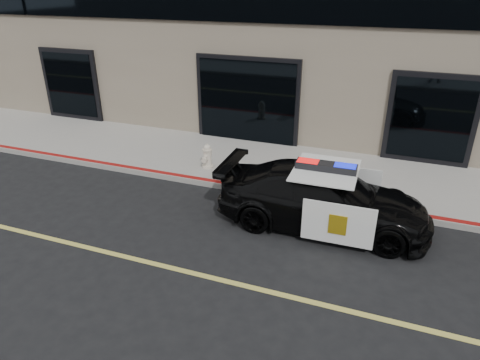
% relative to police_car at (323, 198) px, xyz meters
% --- Properties ---
extents(ground, '(120.00, 120.00, 0.00)m').
position_rel_police_car_xyz_m(ground, '(-2.34, -2.61, -0.68)').
color(ground, black).
rests_on(ground, ground).
extents(sidewalk_n, '(60.00, 3.50, 0.15)m').
position_rel_police_car_xyz_m(sidewalk_n, '(-2.34, 2.64, -0.60)').
color(sidewalk_n, gray).
rests_on(sidewalk_n, ground).
extents(police_car, '(2.22, 4.70, 1.52)m').
position_rel_police_car_xyz_m(police_car, '(0.00, 0.00, 0.00)').
color(police_car, black).
rests_on(police_car, ground).
extents(fire_hydrant, '(0.32, 0.44, 0.70)m').
position_rel_police_car_xyz_m(fire_hydrant, '(-3.60, 1.75, -0.20)').
color(fire_hydrant, beige).
rests_on(fire_hydrant, sidewalk_n).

